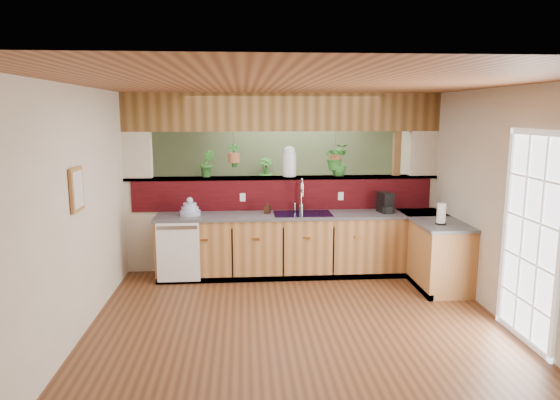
{
  "coord_description": "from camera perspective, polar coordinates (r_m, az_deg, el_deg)",
  "views": [
    {
      "loc": [
        -0.58,
        -5.94,
        2.32
      ],
      "look_at": [
        -0.09,
        0.7,
        1.15
      ],
      "focal_mm": 32.0,
      "sensor_mm": 36.0,
      "label": 1
    }
  ],
  "objects": [
    {
      "name": "header_beam",
      "position": [
        7.31,
        0.36,
        10.01
      ],
      "size": [
        4.6,
        0.15,
        0.55
      ],
      "primitive_type": "cube",
      "color": "brown",
      "rests_on": "ground"
    },
    {
      "name": "wall_left",
      "position": [
        6.26,
        -20.06,
        -0.01
      ],
      "size": [
        0.02,
        7.0,
        2.6
      ],
      "primitive_type": "cube",
      "color": "beige",
      "rests_on": "ground"
    },
    {
      "name": "ledge_plant_left",
      "position": [
        7.34,
        -8.27,
        4.18
      ],
      "size": [
        0.23,
        0.19,
        0.4
      ],
      "primitive_type": "imported",
      "rotation": [
        0.0,
        0.0,
        0.05
      ],
      "color": "#296B25",
      "rests_on": "pass_through_ledge"
    },
    {
      "name": "sage_backwall",
      "position": [
        9.49,
        -0.67,
        3.8
      ],
      "size": [
        4.55,
        0.02,
        2.55
      ],
      "primitive_type": "cube",
      "color": "#536545",
      "rests_on": "ground"
    },
    {
      "name": "coffee_maker",
      "position": [
        7.32,
        11.96,
        -0.36
      ],
      "size": [
        0.16,
        0.26,
        0.29
      ],
      "rotation": [
        0.0,
        0.0,
        0.21
      ],
      "color": "black",
      "rests_on": "countertop"
    },
    {
      "name": "faucet",
      "position": [
        7.21,
        2.45,
        0.73
      ],
      "size": [
        0.21,
        0.22,
        0.49
      ],
      "color": "#B7B7B2",
      "rests_on": "countertop"
    },
    {
      "name": "glass_jar",
      "position": [
        7.35,
        1.07,
        4.46
      ],
      "size": [
        0.2,
        0.2,
        0.45
      ],
      "color": "silver",
      "rests_on": "pass_through_ledge"
    },
    {
      "name": "paper_towel",
      "position": [
        6.74,
        17.95,
        -1.55
      ],
      "size": [
        0.14,
        0.14,
        0.29
      ],
      "color": "black",
      "rests_on": "countertop"
    },
    {
      "name": "ground",
      "position": [
        6.4,
        1.32,
        -11.28
      ],
      "size": [
        4.6,
        7.0,
        0.01
      ],
      "primitive_type": "cube",
      "color": "#57311A",
      "rests_on": "ground"
    },
    {
      "name": "shelf_plant_a",
      "position": [
        9.28,
        -8.39,
        3.03
      ],
      "size": [
        0.25,
        0.19,
        0.42
      ],
      "primitive_type": "imported",
      "rotation": [
        0.0,
        0.0,
        0.2
      ],
      "color": "#296B25",
      "rests_on": "shelving_console"
    },
    {
      "name": "french_door",
      "position": [
        5.59,
        26.69,
        -4.24
      ],
      "size": [
        0.06,
        1.02,
        2.16
      ],
      "primitive_type": "cube",
      "color": "white",
      "rests_on": "ground"
    },
    {
      "name": "wall_front",
      "position": [
        2.71,
        8.75,
        -12.28
      ],
      "size": [
        4.6,
        0.02,
        2.6
      ],
      "primitive_type": "cube",
      "color": "beige",
      "rests_on": "ground"
    },
    {
      "name": "framed_print",
      "position": [
        5.46,
        -22.19,
        1.13
      ],
      "size": [
        0.04,
        0.35,
        0.45
      ],
      "color": "#9B6635",
      "rests_on": "wall_left"
    },
    {
      "name": "countertop",
      "position": [
        7.2,
        7.34,
        -5.18
      ],
      "size": [
        4.14,
        1.52,
        0.9
      ],
      "color": "#9B6635",
      "rests_on": "ground"
    },
    {
      "name": "shelf_plant_b",
      "position": [
        9.26,
        -1.66,
        3.34
      ],
      "size": [
        0.32,
        0.32,
        0.49
      ],
      "primitive_type": "imported",
      "rotation": [
        0.0,
        0.0,
        0.18
      ],
      "color": "#296B25",
      "rests_on": "shelving_console"
    },
    {
      "name": "dishwasher",
      "position": [
        6.92,
        -11.57,
        -5.87
      ],
      "size": [
        0.58,
        0.03,
        0.82
      ],
      "color": "white",
      "rests_on": "ground"
    },
    {
      "name": "ceiling",
      "position": [
        5.97,
        1.42,
        12.65
      ],
      "size": [
        4.6,
        7.0,
        0.01
      ],
      "primitive_type": "cube",
      "color": "brown",
      "rests_on": "ground"
    },
    {
      "name": "shelving_console",
      "position": [
        9.37,
        -4.66,
        -1.27
      ],
      "size": [
        1.57,
        0.86,
        1.01
      ],
      "primitive_type": "cube",
      "rotation": [
        0.0,
        0.0,
        0.32
      ],
      "color": "black",
      "rests_on": "ground"
    },
    {
      "name": "dish_stack",
      "position": [
        7.1,
        -10.25,
        -1.08
      ],
      "size": [
        0.29,
        0.29,
        0.26
      ],
      "color": "#A1AFD1",
      "rests_on": "countertop"
    },
    {
      "name": "navy_sink",
      "position": [
        7.12,
        2.6,
        -2.19
      ],
      "size": [
        0.82,
        0.5,
        0.18
      ],
      "color": "black",
      "rests_on": "countertop"
    },
    {
      "name": "wall_right",
      "position": [
        6.68,
        21.41,
        0.49
      ],
      "size": [
        0.02,
        7.0,
        2.6
      ],
      "primitive_type": "cube",
      "color": "beige",
      "rests_on": "ground"
    },
    {
      "name": "soap_dispenser",
      "position": [
        7.09,
        -1.45,
        -0.88
      ],
      "size": [
        0.1,
        0.1,
        0.17
      ],
      "primitive_type": "imported",
      "rotation": [
        0.0,
        0.0,
        -0.43
      ],
      "color": "#3C2216",
      "rests_on": "countertop"
    },
    {
      "name": "floor_plant",
      "position": [
        8.83,
        2.4,
        -2.98
      ],
      "size": [
        0.68,
        0.61,
        0.69
      ],
      "primitive_type": "imported",
      "rotation": [
        0.0,
        0.0,
        0.13
      ],
      "color": "#296B25",
      "rests_on": "ground"
    },
    {
      "name": "pass_through_ledge",
      "position": [
        7.37,
        0.35,
        2.57
      ],
      "size": [
        4.6,
        0.21,
        0.04
      ],
      "primitive_type": "cube",
      "color": "brown",
      "rests_on": "ground"
    },
    {
      "name": "hanging_plant_a",
      "position": [
        7.31,
        -5.31,
        6.0
      ],
      "size": [
        0.2,
        0.17,
        0.47
      ],
      "color": "brown",
      "rests_on": "header_beam"
    },
    {
      "name": "ledge_plant_right",
      "position": [
        7.46,
        6.73,
        4.34
      ],
      "size": [
        0.29,
        0.29,
        0.42
      ],
      "primitive_type": "imported",
      "rotation": [
        0.0,
        0.0,
        -0.29
      ],
      "color": "#296B25",
      "rests_on": "pass_through_ledge"
    },
    {
      "name": "hanging_plant_b",
      "position": [
        7.43,
        6.37,
        6.18
      ],
      "size": [
        0.39,
        0.36,
        0.5
      ],
      "color": "brown",
      "rests_on": "header_beam"
    },
    {
      "name": "wall_back",
      "position": [
        9.51,
        -0.68,
        3.81
      ],
      "size": [
        4.6,
        0.02,
        2.6
      ],
      "primitive_type": "cube",
      "color": "beige",
      "rests_on": "ground"
    },
    {
      "name": "pass_through_partition",
      "position": [
        7.4,
        0.58,
        1.19
      ],
      "size": [
        4.6,
        0.21,
        2.6
      ],
      "color": "beige",
      "rests_on": "ground"
    }
  ]
}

